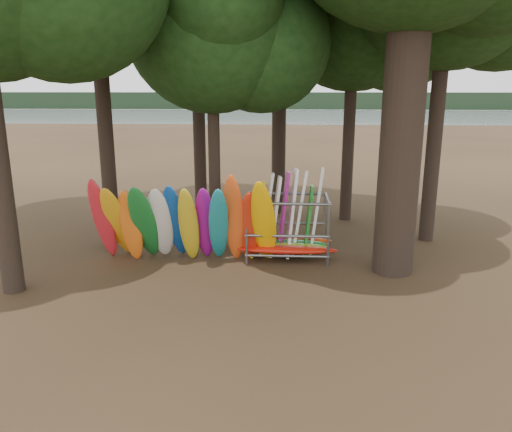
{
  "coord_description": "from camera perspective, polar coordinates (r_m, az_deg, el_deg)",
  "views": [
    {
      "loc": [
        0.79,
        -13.83,
        5.4
      ],
      "look_at": [
        -0.07,
        1.5,
        1.4
      ],
      "focal_mm": 35.0,
      "sensor_mm": 36.0,
      "label": 1
    }
  ],
  "objects": [
    {
      "name": "oak_3",
      "position": [
        20.79,
        11.21,
        22.31
      ],
      "size": [
        7.19,
        7.19,
        11.43
      ],
      "color": "black",
      "rests_on": "ground"
    },
    {
      "name": "lake",
      "position": [
        74.03,
        2.62,
        10.41
      ],
      "size": [
        160.0,
        160.0,
        0.0
      ],
      "primitive_type": "plane",
      "color": "gray",
      "rests_on": "ground"
    },
    {
      "name": "ground",
      "position": [
        14.86,
        -0.07,
        -6.7
      ],
      "size": [
        120.0,
        120.0,
        0.0
      ],
      "primitive_type": "plane",
      "color": "#47331E",
      "rests_on": "ground"
    },
    {
      "name": "kayak_row",
      "position": [
        15.51,
        -8.36,
        -0.81
      ],
      "size": [
        5.91,
        2.29,
        3.11
      ],
      "color": "red",
      "rests_on": "ground"
    },
    {
      "name": "oak_5",
      "position": [
        16.67,
        -5.11,
        20.89
      ],
      "size": [
        6.28,
        6.28,
        9.99
      ],
      "color": "black",
      "rests_on": "ground"
    },
    {
      "name": "far_shore",
      "position": [
        123.87,
        2.9,
        13.01
      ],
      "size": [
        160.0,
        4.0,
        4.0
      ],
      "primitive_type": "cube",
      "color": "black",
      "rests_on": "ground"
    },
    {
      "name": "storage_rack",
      "position": [
        16.06,
        3.59,
        -1.47
      ],
      "size": [
        3.19,
        1.56,
        2.9
      ],
      "color": "slate",
      "rests_on": "ground"
    }
  ]
}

